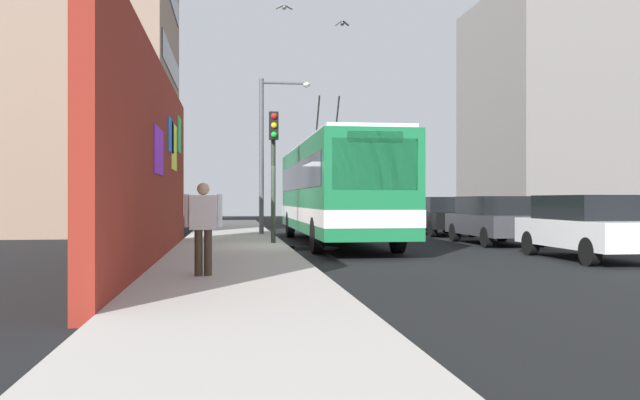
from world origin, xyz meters
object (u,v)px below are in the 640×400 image
Objects in this scene: parked_car_white at (587,226)px; parked_car_champagne at (404,212)px; parked_car_black at (440,215)px; parked_car_dark_gray at (494,219)px; pedestrian_near_wall at (203,221)px; traffic_light at (274,154)px; street_lamp at (268,143)px; city_bus at (335,188)px.

parked_car_white is 1.08× the size of parked_car_champagne.
parked_car_black is at bearing -180.00° from parked_car_champagne.
pedestrian_near_wall is at bearing 134.88° from parked_car_dark_gray.
traffic_light is (-0.77, 7.35, 2.01)m from parked_car_dark_gray.
pedestrian_near_wall is at bearing 172.08° from street_lamp.
parked_car_dark_gray is 1.10× the size of traffic_light.
street_lamp is at bearing 34.74° from parked_car_white.
street_lamp is (3.82, 2.00, 1.79)m from city_bus.
city_bus is 2.05× the size of street_lamp.
parked_car_black is (11.35, -0.00, 0.00)m from parked_car_white.
parked_car_black is at bearing -0.00° from parked_car_white.
traffic_light reaches higher than parked_car_champagne.
city_bus is at bearing 132.61° from parked_car_black.
parked_car_champagne is 10.11m from street_lamp.
parked_car_white is at bearing -69.42° from pedestrian_near_wall.
parked_car_black is 2.88× the size of pedestrian_near_wall.
parked_car_dark_gray is 9.06m from street_lamp.
parked_car_dark_gray is 1.08× the size of parked_car_champagne.
parked_car_champagne is at bearing -47.87° from street_lamp.
city_bus is 10.76m from pedestrian_near_wall.
parked_car_white and parked_car_black have the same top height.
parked_car_dark_gray is at bearing -45.12° from pedestrian_near_wall.
parked_car_champagne is 14.22m from traffic_light.
parked_car_white is at bearing -141.62° from city_bus.
traffic_light is 0.67× the size of street_lamp.
parked_car_dark_gray is 12.88m from pedestrian_near_wall.
pedestrian_near_wall reaches higher than parked_car_champagne.
street_lamp reaches higher than city_bus.
street_lamp is at bearing 132.13° from parked_car_champagne.
city_bus is 7.64× the size of pedestrian_near_wall.
parked_car_champagne is at bearing -0.00° from parked_car_white.
traffic_light is (-12.01, 7.35, 2.02)m from parked_car_champagne.
parked_car_dark_gray is at bearing -0.00° from parked_car_white.
parked_car_dark_gray is 5.69m from parked_car_black.
city_bus is at bearing -152.35° from street_lamp.
parked_car_white is (-6.56, -5.20, -1.02)m from city_bus.
parked_car_white is 2.71× the size of pedestrian_near_wall.
street_lamp reaches higher than traffic_light.
pedestrian_near_wall is at bearing 148.30° from parked_car_black.
pedestrian_near_wall is 8.69m from traffic_light.
city_bus is 2.81× the size of parked_car_white.
parked_car_white is 1.09× the size of traffic_light.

